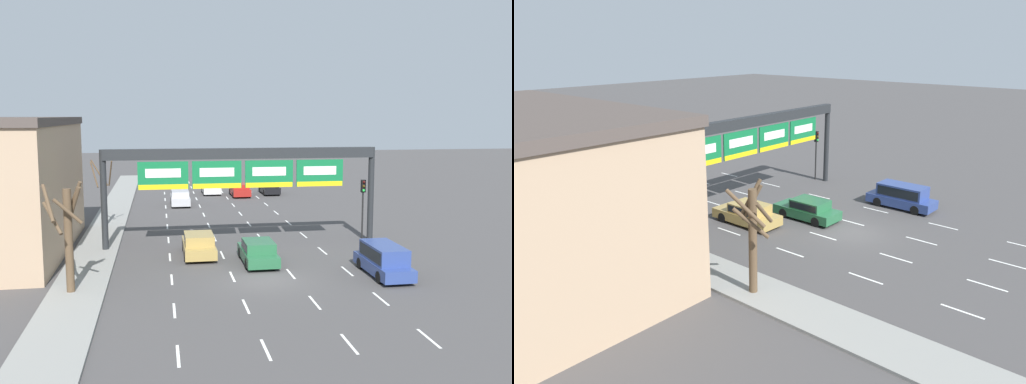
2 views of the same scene
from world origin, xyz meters
The scene contains 14 objects.
ground_plane centered at (0.00, 0.00, 0.00)m, with size 220.00×220.00×0.00m, color #474444.
sidewalk_left centered at (-9.65, 0.00, 0.07)m, with size 2.80×110.00×0.15m.
lane_dashes centered at (0.00, 13.50, 0.00)m, with size 10.02×67.00×0.01m.
sign_gantry centered at (0.00, 8.20, 5.49)m, with size 18.52×0.70×6.65m.
car_red centered at (3.19, 32.11, 0.75)m, with size 1.94×4.30×1.41m.
car_black centered at (6.73, 33.30, 0.81)m, with size 1.83×4.23×1.52m.
car_silver centered at (-3.52, 26.73, 0.79)m, with size 1.84×4.50×1.48m.
car_white centered at (0.24, 34.55, 0.72)m, with size 1.99×4.32×1.33m.
car_gold centered at (-3.13, 6.03, 0.78)m, with size 1.97×4.70×1.45m.
car_green centered at (0.25, 3.56, 0.76)m, with size 1.92×4.53×1.42m.
suv_blue centered at (6.66, -0.12, 0.97)m, with size 1.82×4.89×1.75m.
traffic_light_near_gantry centered at (8.83, 9.16, 3.06)m, with size 0.30×0.35×4.26m.
tree_bare_closest centered at (-9.99, -0.80, 3.20)m, with size 2.06×2.02×5.49m.
tree_bare_second centered at (-9.84, 15.93, 3.02)m, with size 1.78×1.77×5.31m.
Camera 1 is at (-5.48, -29.23, 8.81)m, focal length 40.00 mm.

